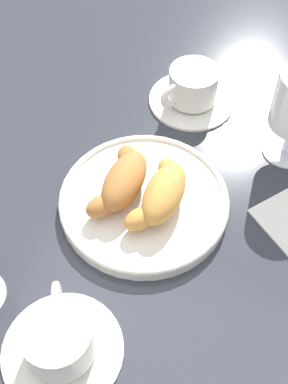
# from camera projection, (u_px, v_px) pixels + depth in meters

# --- Properties ---
(ground_plane) EXTENTS (2.20, 2.20, 0.00)m
(ground_plane) POSITION_uv_depth(u_px,v_px,m) (146.00, 223.00, 0.65)
(ground_plane) COLOR #2D3038
(pastry_plate) EXTENTS (0.23, 0.23, 0.02)m
(pastry_plate) POSITION_uv_depth(u_px,v_px,m) (144.00, 201.00, 0.65)
(pastry_plate) COLOR silver
(pastry_plate) RESTS_ON ground_plane
(croissant_large) EXTENTS (0.14, 0.07, 0.04)m
(croissant_large) POSITION_uv_depth(u_px,v_px,m) (162.00, 193.00, 0.63)
(croissant_large) COLOR #CC893D
(croissant_large) RESTS_ON pastry_plate
(croissant_small) EXTENTS (0.14, 0.07, 0.04)m
(croissant_small) POSITION_uv_depth(u_px,v_px,m) (122.00, 181.00, 0.64)
(croissant_small) COLOR #AD6B33
(croissant_small) RESTS_ON pastry_plate
(coffee_cup_near) EXTENTS (0.14, 0.14, 0.06)m
(coffee_cup_near) POSITION_uv_depth(u_px,v_px,m) (192.00, 89.00, 0.76)
(coffee_cup_near) COLOR silver
(coffee_cup_near) RESTS_ON ground_plane
(coffee_cup_far) EXTENTS (0.14, 0.14, 0.06)m
(coffee_cup_far) POSITION_uv_depth(u_px,v_px,m) (60.00, 342.00, 0.52)
(coffee_cup_far) COLOR silver
(coffee_cup_far) RESTS_ON ground_plane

